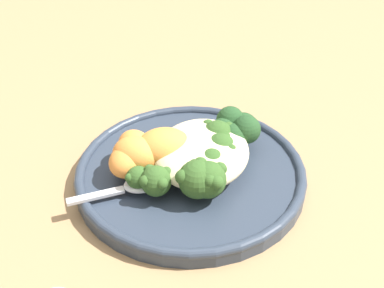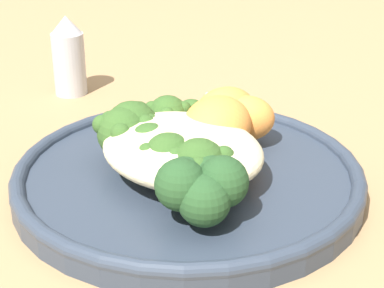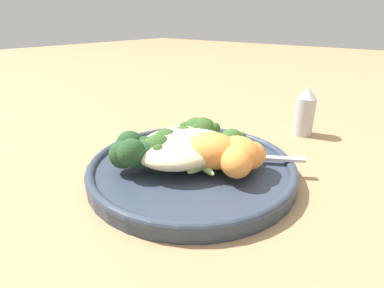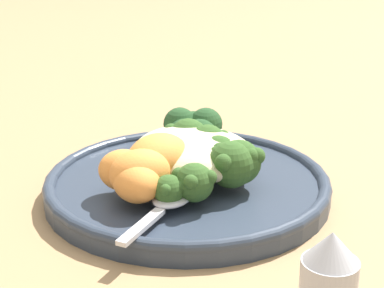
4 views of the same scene
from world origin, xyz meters
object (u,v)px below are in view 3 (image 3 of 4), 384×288
quinoa_mound (184,147)px  sweet_potato_chunk_0 (248,156)px  plate (191,168)px  sweet_potato_chunk_1 (234,162)px  spoon (246,155)px  broccoli_stalk_1 (226,146)px  broccoli_stalk_0 (232,153)px  broccoli_stalk_3 (197,136)px  salt_shaker (305,112)px  broccoli_stalk_6 (160,151)px  broccoli_stalk_4 (185,142)px  broccoli_stalk_5 (170,146)px  sweet_potato_chunk_3 (211,151)px  kale_tuft (135,151)px  sweet_potato_chunk_2 (239,153)px  broccoli_stalk_2 (203,136)px

quinoa_mound → sweet_potato_chunk_0: (0.03, -0.08, -0.00)m
plate → sweet_potato_chunk_1: sweet_potato_chunk_1 is taller
sweet_potato_chunk_0 → spoon: (0.02, 0.02, -0.01)m
broccoli_stalk_1 → broccoli_stalk_0: bearing=-117.9°
broccoli_stalk_3 → salt_shaker: salt_shaker is taller
broccoli_stalk_6 → broccoli_stalk_4: bearing=-119.3°
broccoli_stalk_5 → sweet_potato_chunk_1: size_ratio=1.75×
sweet_potato_chunk_3 → broccoli_stalk_6: bearing=122.8°
broccoli_stalk_1 → kale_tuft: bearing=143.7°
kale_tuft → spoon: 0.14m
broccoli_stalk_6 → spoon: (0.08, -0.07, -0.02)m
broccoli_stalk_0 → broccoli_stalk_4: 0.06m
sweet_potato_chunk_1 → broccoli_stalk_5: bearing=96.0°
broccoli_stalk_6 → sweet_potato_chunk_1: size_ratio=1.64×
plate → sweet_potato_chunk_2: 0.07m
broccoli_stalk_0 → broccoli_stalk_4: (-0.02, 0.06, 0.01)m
broccoli_stalk_1 → spoon: size_ratio=1.09×
broccoli_stalk_3 → broccoli_stalk_6: same height
broccoli_stalk_3 → spoon: size_ratio=0.87×
broccoli_stalk_0 → sweet_potato_chunk_1: bearing=-125.2°
quinoa_mound → sweet_potato_chunk_1: size_ratio=2.69×
sweet_potato_chunk_1 → salt_shaker: 0.24m
quinoa_mound → spoon: size_ratio=1.27×
sweet_potato_chunk_3 → broccoli_stalk_4: bearing=78.0°
broccoli_stalk_1 → broccoli_stalk_3: bearing=94.9°
broccoli_stalk_4 → sweet_potato_chunk_1: size_ratio=2.11×
quinoa_mound → kale_tuft: bearing=145.8°
broccoli_stalk_2 → broccoli_stalk_3: (-0.00, 0.01, -0.00)m
sweet_potato_chunk_0 → sweet_potato_chunk_3: (-0.03, 0.04, 0.01)m
sweet_potato_chunk_2 → kale_tuft: 0.13m
spoon → broccoli_stalk_4: bearing=178.2°
plate → sweet_potato_chunk_0: (0.03, -0.07, 0.03)m
sweet_potato_chunk_0 → sweet_potato_chunk_1: (-0.03, 0.00, 0.00)m
sweet_potato_chunk_1 → kale_tuft: 0.12m
broccoli_stalk_3 → broccoli_stalk_4: bearing=136.8°
plate → sweet_potato_chunk_2: (0.02, -0.06, 0.03)m
broccoli_stalk_1 → broccoli_stalk_3: size_ratio=1.25×
broccoli_stalk_3 → sweet_potato_chunk_0: size_ratio=1.76×
broccoli_stalk_5 → sweet_potato_chunk_1: bearing=-175.3°
broccoli_stalk_0 → sweet_potato_chunk_2: sweet_potato_chunk_2 is taller
broccoli_stalk_3 → sweet_potato_chunk_2: (-0.02, -0.08, 0.00)m
broccoli_stalk_4 → kale_tuft: bearing=94.9°
sweet_potato_chunk_2 → spoon: 0.04m
sweet_potato_chunk_0 → sweet_potato_chunk_1: sweet_potato_chunk_1 is taller
broccoli_stalk_2 → sweet_potato_chunk_1: size_ratio=1.89×
sweet_potato_chunk_1 → sweet_potato_chunk_2: (0.02, 0.01, 0.00)m
quinoa_mound → broccoli_stalk_4: (0.02, 0.01, -0.00)m
plate → broccoli_stalk_0: bearing=-53.1°
broccoli_stalk_6 → broccoli_stalk_5: bearing=-106.9°
broccoli_stalk_1 → broccoli_stalk_3: 0.05m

